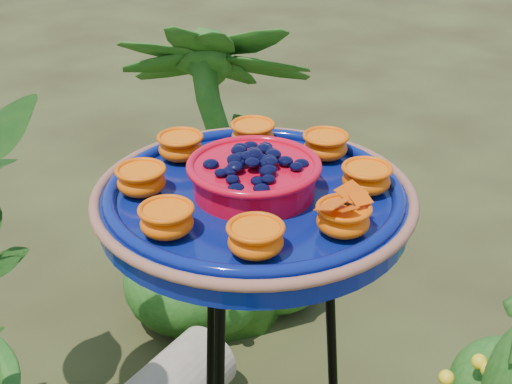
% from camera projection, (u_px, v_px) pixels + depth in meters
% --- Properties ---
extents(feeder_dish, '(0.58, 0.58, 0.11)m').
position_uv_depth(feeder_dish, '(254.00, 194.00, 1.10)').
color(feeder_dish, navy).
rests_on(feeder_dish, tripod_stand).
extents(shrub_back_right, '(0.81, 0.81, 1.03)m').
position_uv_depth(shrub_back_right, '(223.00, 172.00, 2.23)').
color(shrub_back_right, '#184E14').
rests_on(shrub_back_right, ground).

